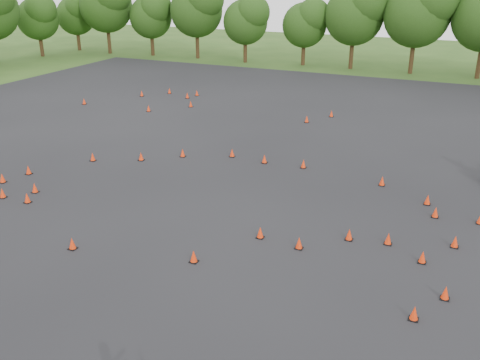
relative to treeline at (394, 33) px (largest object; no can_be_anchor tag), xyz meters
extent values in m
plane|color=#2D5119|center=(-1.62, -34.71, -4.57)|extent=(140.00, 140.00, 0.00)
plane|color=black|center=(-1.62, -28.71, -4.57)|extent=(62.00, 62.00, 0.00)
cone|color=#F5330A|center=(5.21, -31.81, -4.34)|extent=(0.26, 0.26, 0.45)
cone|color=#F5330A|center=(6.67, -28.51, -4.34)|extent=(0.26, 0.26, 0.45)
cone|color=#F5330A|center=(-1.80, -14.02, -4.34)|extent=(0.26, 0.26, 0.45)
cone|color=#F5330A|center=(6.60, -32.73, -4.34)|extent=(0.26, 0.26, 0.45)
cone|color=#F5330A|center=(-4.70, -24.88, -4.34)|extent=(0.26, 0.26, 0.45)
cone|color=#F5330A|center=(-14.75, -18.07, -4.34)|extent=(0.26, 0.26, 0.45)
cone|color=#F5330A|center=(7.61, -31.00, -4.34)|extent=(0.26, 0.26, 0.45)
cone|color=#F5330A|center=(3.73, -32.07, -4.34)|extent=(0.26, 0.26, 0.45)
cone|color=#F5330A|center=(8.46, -28.41, -4.34)|extent=(0.26, 0.26, 0.45)
cone|color=#F5330A|center=(-11.54, -28.68, -4.34)|extent=(0.26, 0.26, 0.45)
cone|color=#F5330A|center=(-12.13, -34.56, -4.34)|extent=(0.26, 0.26, 0.45)
cone|color=#F5330A|center=(-7.28, -26.03, -4.34)|extent=(0.26, 0.26, 0.45)
cone|color=#F5330A|center=(-20.63, -18.24, -4.34)|extent=(0.26, 0.26, 0.45)
cone|color=#F5330A|center=(-11.19, -33.46, -4.34)|extent=(0.26, 0.26, 0.45)
cone|color=#F5330A|center=(-13.63, -33.13, -4.34)|extent=(0.26, 0.26, 0.45)
cone|color=#F5330A|center=(-9.11, -27.52, -4.34)|extent=(0.26, 0.26, 0.45)
cone|color=#F5330A|center=(6.76, -36.39, -4.34)|extent=(0.26, 0.26, 0.45)
cone|color=#F5330A|center=(6.21, -27.25, -4.34)|extent=(0.26, 0.26, 0.45)
cone|color=#F5330A|center=(-2.99, -16.17, -4.34)|extent=(0.26, 0.26, 0.45)
cone|color=#F5330A|center=(-2.64, -25.09, -4.34)|extent=(0.26, 0.26, 0.45)
cone|color=#F5330A|center=(-14.21, -13.11, -4.34)|extent=(0.26, 0.26, 0.45)
cone|color=#F5330A|center=(-13.29, -31.71, -4.34)|extent=(0.26, 0.26, 0.45)
cone|color=#F5330A|center=(-0.43, -24.97, -4.34)|extent=(0.26, 0.26, 0.45)
cone|color=#F5330A|center=(7.55, -34.84, -4.34)|extent=(0.26, 0.26, 0.45)
cone|color=#F5330A|center=(-18.05, -14.03, -4.34)|extent=(0.26, 0.26, 0.45)
cone|color=#F5330A|center=(-13.92, -11.97, -4.34)|extent=(0.26, 0.26, 0.45)
cone|color=#F5330A|center=(3.90, -25.77, -4.34)|extent=(0.26, 0.26, 0.45)
cone|color=#F5330A|center=(-5.82, -37.13, -4.34)|extent=(0.26, 0.26, 0.45)
cone|color=#F5330A|center=(-1.09, -36.10, -4.34)|extent=(0.26, 0.26, 0.45)
cone|color=#F5330A|center=(-16.49, -12.14, -4.34)|extent=(0.26, 0.26, 0.45)
cone|color=#F5330A|center=(0.44, -33.35, -4.34)|extent=(0.26, 0.26, 0.45)
cone|color=#F5330A|center=(-10.64, -34.52, -4.34)|extent=(0.26, 0.26, 0.45)
cone|color=#F5330A|center=(2.13, -33.56, -4.34)|extent=(0.26, 0.26, 0.45)
cone|color=#F5330A|center=(-12.52, -15.59, -4.34)|extent=(0.26, 0.26, 0.45)
camera|label=1|loc=(7.43, -51.07, 5.54)|focal=40.00mm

